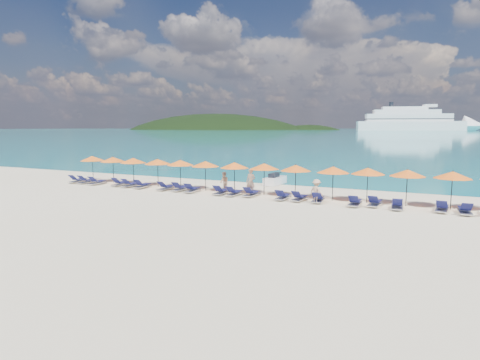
% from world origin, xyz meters
% --- Properties ---
extents(ground, '(1400.00, 1400.00, 0.00)m').
position_xyz_m(ground, '(0.00, 0.00, 0.00)').
color(ground, beige).
extents(sea, '(1600.00, 1300.00, 0.01)m').
position_xyz_m(sea, '(0.00, 660.00, 0.01)').
color(sea, '#1FA9B2').
rests_on(sea, ground).
extents(headland_main, '(374.00, 242.00, 126.50)m').
position_xyz_m(headland_main, '(-300.00, 540.00, -38.00)').
color(headland_main, black).
rests_on(headland_main, ground).
extents(headland_small, '(162.00, 126.00, 85.50)m').
position_xyz_m(headland_small, '(-150.00, 560.00, -35.00)').
color(headland_small, black).
rests_on(headland_small, ground).
extents(cruise_ship, '(152.36, 62.90, 42.13)m').
position_xyz_m(cruise_ship, '(0.71, 530.27, 10.96)').
color(cruise_ship, white).
rests_on(cruise_ship, ground).
extents(jetski, '(1.19, 2.71, 0.94)m').
position_xyz_m(jetski, '(0.00, 9.78, 0.39)').
color(jetski, white).
rests_on(jetski, ground).
extents(beachgoer_a, '(0.71, 0.49, 1.85)m').
position_xyz_m(beachgoer_a, '(0.20, 4.33, 0.93)').
color(beachgoer_a, tan).
rests_on(beachgoer_a, ground).
extents(beachgoer_b, '(0.82, 0.75, 1.46)m').
position_xyz_m(beachgoer_b, '(-2.10, 4.73, 0.73)').
color(beachgoer_b, tan).
rests_on(beachgoer_b, ground).
extents(beachgoer_c, '(1.09, 0.83, 1.52)m').
position_xyz_m(beachgoer_c, '(5.20, 3.16, 0.76)').
color(beachgoer_c, tan).
rests_on(beachgoer_c, ground).
extents(umbrella_0, '(2.10, 2.10, 2.28)m').
position_xyz_m(umbrella_0, '(-15.12, 4.83, 2.02)').
color(umbrella_0, black).
rests_on(umbrella_0, ground).
extents(umbrella_1, '(2.10, 2.10, 2.28)m').
position_xyz_m(umbrella_1, '(-12.75, 4.80, 2.02)').
color(umbrella_1, black).
rests_on(umbrella_1, ground).
extents(umbrella_2, '(2.10, 2.10, 2.28)m').
position_xyz_m(umbrella_2, '(-10.47, 4.66, 2.02)').
color(umbrella_2, black).
rests_on(umbrella_2, ground).
extents(umbrella_3, '(2.10, 2.10, 2.28)m').
position_xyz_m(umbrella_3, '(-8.04, 4.69, 2.02)').
color(umbrella_3, black).
rests_on(umbrella_3, ground).
extents(umbrella_4, '(2.10, 2.10, 2.28)m').
position_xyz_m(umbrella_4, '(-5.86, 4.64, 2.02)').
color(umbrella_4, black).
rests_on(umbrella_4, ground).
extents(umbrella_5, '(2.10, 2.10, 2.28)m').
position_xyz_m(umbrella_5, '(-3.60, 4.58, 2.02)').
color(umbrella_5, black).
rests_on(umbrella_5, ground).
extents(umbrella_6, '(2.10, 2.10, 2.28)m').
position_xyz_m(umbrella_6, '(-1.18, 4.57, 2.02)').
color(umbrella_6, black).
rests_on(umbrella_6, ground).
extents(umbrella_7, '(2.10, 2.10, 2.28)m').
position_xyz_m(umbrella_7, '(1.06, 4.74, 2.02)').
color(umbrella_7, black).
rests_on(umbrella_7, ground).
extents(umbrella_8, '(2.10, 2.10, 2.28)m').
position_xyz_m(umbrella_8, '(3.38, 4.61, 2.02)').
color(umbrella_8, black).
rests_on(umbrella_8, ground).
extents(umbrella_9, '(2.10, 2.10, 2.28)m').
position_xyz_m(umbrella_9, '(5.90, 4.56, 2.02)').
color(umbrella_9, black).
rests_on(umbrella_9, ground).
extents(umbrella_10, '(2.10, 2.10, 2.28)m').
position_xyz_m(umbrella_10, '(8.04, 4.70, 2.02)').
color(umbrella_10, black).
rests_on(umbrella_10, ground).
extents(umbrella_11, '(2.10, 2.10, 2.28)m').
position_xyz_m(umbrella_11, '(10.34, 4.58, 2.02)').
color(umbrella_11, black).
rests_on(umbrella_11, ground).
extents(umbrella_12, '(2.10, 2.10, 2.28)m').
position_xyz_m(umbrella_12, '(12.73, 4.62, 2.02)').
color(umbrella_12, black).
rests_on(umbrella_12, ground).
extents(lounger_0, '(0.74, 1.74, 0.66)m').
position_xyz_m(lounger_0, '(-15.65, 3.58, 0.24)').
color(lounger_0, silver).
rests_on(lounger_0, ground).
extents(lounger_1, '(0.64, 1.71, 0.66)m').
position_xyz_m(lounger_1, '(-14.54, 3.56, 0.24)').
color(lounger_1, silver).
rests_on(lounger_1, ground).
extents(lounger_2, '(0.72, 1.73, 0.66)m').
position_xyz_m(lounger_2, '(-13.28, 3.43, 0.24)').
color(lounger_2, silver).
rests_on(lounger_2, ground).
extents(lounger_3, '(0.72, 1.73, 0.66)m').
position_xyz_m(lounger_3, '(-11.05, 3.66, 0.24)').
color(lounger_3, silver).
rests_on(lounger_3, ground).
extents(lounger_4, '(0.67, 1.72, 0.66)m').
position_xyz_m(lounger_4, '(-9.84, 3.50, 0.24)').
color(lounger_4, silver).
rests_on(lounger_4, ground).
extents(lounger_5, '(0.71, 1.73, 0.66)m').
position_xyz_m(lounger_5, '(-8.66, 3.50, 0.24)').
color(lounger_5, silver).
rests_on(lounger_5, ground).
extents(lounger_6, '(0.69, 1.72, 0.66)m').
position_xyz_m(lounger_6, '(-6.37, 3.44, 0.24)').
color(lounger_6, silver).
rests_on(lounger_6, ground).
extents(lounger_7, '(0.66, 1.71, 0.66)m').
position_xyz_m(lounger_7, '(-5.19, 3.57, 0.24)').
color(lounger_7, silver).
rests_on(lounger_7, ground).
extents(lounger_8, '(0.76, 1.75, 0.66)m').
position_xyz_m(lounger_8, '(-4.04, 3.40, 0.24)').
color(lounger_8, silver).
rests_on(lounger_8, ground).
extents(lounger_9, '(0.68, 1.72, 0.66)m').
position_xyz_m(lounger_9, '(-1.70, 3.44, 0.24)').
color(lounger_9, silver).
rests_on(lounger_9, ground).
extents(lounger_10, '(0.69, 1.72, 0.66)m').
position_xyz_m(lounger_10, '(-0.65, 3.39, 0.24)').
color(lounger_10, silver).
rests_on(lounger_10, ground).
extents(lounger_11, '(0.71, 1.73, 0.66)m').
position_xyz_m(lounger_11, '(0.55, 3.65, 0.24)').
color(lounger_11, silver).
rests_on(lounger_11, ground).
extents(lounger_12, '(0.64, 1.71, 0.66)m').
position_xyz_m(lounger_12, '(2.91, 3.37, 0.24)').
color(lounger_12, silver).
rests_on(lounger_12, ground).
extents(lounger_13, '(0.78, 1.75, 0.66)m').
position_xyz_m(lounger_13, '(4.04, 3.44, 0.24)').
color(lounger_13, silver).
rests_on(lounger_13, ground).
extents(lounger_14, '(0.77, 1.75, 0.66)m').
position_xyz_m(lounger_14, '(5.25, 3.45, 0.24)').
color(lounger_14, silver).
rests_on(lounger_14, ground).
extents(lounger_15, '(0.62, 1.70, 0.66)m').
position_xyz_m(lounger_15, '(7.54, 3.28, 0.24)').
color(lounger_15, silver).
rests_on(lounger_15, ground).
extents(lounger_16, '(0.76, 1.75, 0.66)m').
position_xyz_m(lounger_16, '(8.65, 3.66, 0.24)').
color(lounger_16, silver).
rests_on(lounger_16, ground).
extents(lounger_17, '(0.73, 1.74, 0.66)m').
position_xyz_m(lounger_17, '(9.93, 3.33, 0.24)').
color(lounger_17, silver).
rests_on(lounger_17, ground).
extents(lounger_18, '(0.78, 1.75, 0.66)m').
position_xyz_m(lounger_18, '(12.27, 3.67, 0.24)').
color(lounger_18, silver).
rests_on(lounger_18, ground).
extents(lounger_19, '(0.71, 1.73, 0.66)m').
position_xyz_m(lounger_19, '(13.38, 3.49, 0.24)').
color(lounger_19, silver).
rests_on(lounger_19, ground).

